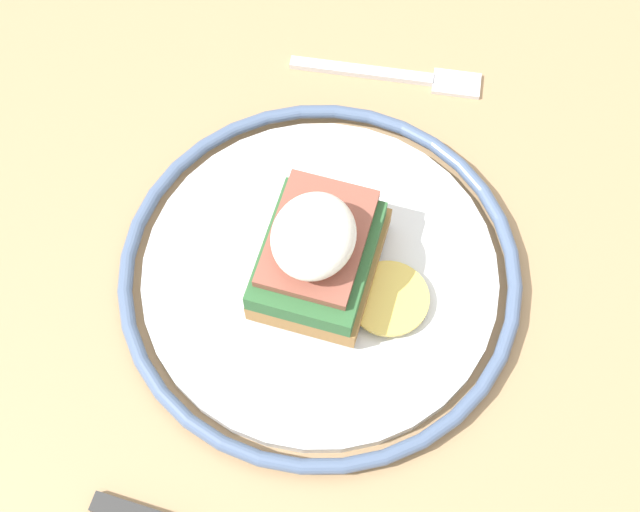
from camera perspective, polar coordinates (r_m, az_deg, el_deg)
name	(u,v)px	position (r m, az deg, el deg)	size (l,w,h in m)	color
ground_plane	(284,492)	(1.31, -2.32, -14.85)	(6.00, 6.00, 0.00)	gray
dining_table	(256,342)	(0.72, -4.09, -5.52)	(0.98, 0.73, 0.73)	tan
plate	(320,274)	(0.60, 0.00, -1.13)	(0.27, 0.27, 0.02)	silver
sandwich	(319,252)	(0.57, -0.07, 0.24)	(0.10, 0.11, 0.07)	#9E703D
fork	(396,76)	(0.69, 4.89, 11.43)	(0.03, 0.15, 0.00)	silver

